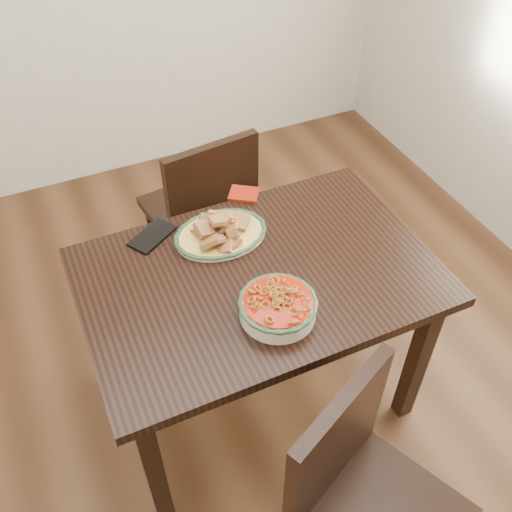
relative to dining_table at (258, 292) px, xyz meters
name	(u,v)px	position (x,y,z in m)	size (l,w,h in m)	color
floor	(221,382)	(-0.12, 0.12, -0.65)	(3.50, 3.50, 0.00)	#3B2212
dining_table	(258,292)	(0.00, 0.00, 0.00)	(1.19, 0.79, 0.75)	black
chair_far	(204,208)	(0.05, 0.69, -0.15)	(0.47, 0.47, 0.89)	black
chair_near	(361,492)	(0.00, -0.70, -0.15)	(0.56, 0.56, 0.89)	black
fish_plate	(220,227)	(-0.05, 0.22, 0.14)	(0.33, 0.26, 0.11)	beige
noodle_bowl	(278,305)	(-0.02, -0.19, 0.14)	(0.25, 0.25, 0.08)	#EDE2C8
smartphone	(152,236)	(-0.27, 0.32, 0.10)	(0.17, 0.09, 0.01)	black
napkin	(244,194)	(0.12, 0.41, 0.11)	(0.11, 0.09, 0.01)	#971B0B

